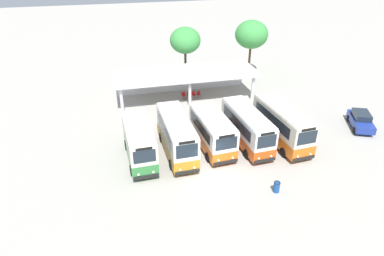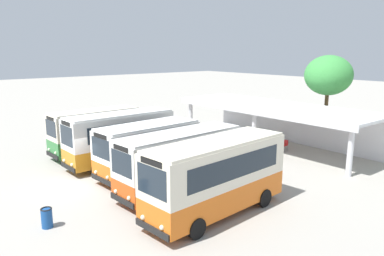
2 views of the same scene
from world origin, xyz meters
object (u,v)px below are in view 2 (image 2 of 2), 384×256
Objects in this scene: city_bus_fourth_amber at (181,159)px; waiting_chair_end_by_column at (266,140)px; city_bus_second_in_row at (120,136)px; city_bus_nearest_orange at (95,130)px; waiting_chair_fourth_seat at (285,144)px; waiting_chair_middle_seat at (279,143)px; litter_bin_apron at (47,218)px; city_bus_middle_cream at (148,148)px; waiting_chair_second_from_end at (272,141)px; city_bus_fifth_blue at (216,174)px.

city_bus_fourth_amber reaches higher than waiting_chair_end_by_column.
city_bus_nearest_orange is at bearing -175.09° from city_bus_second_in_row.
city_bus_second_in_row reaches higher than waiting_chair_fourth_seat.
city_bus_nearest_orange is at bearing -123.12° from waiting_chair_middle_seat.
waiting_chair_end_by_column is 18.90m from litter_bin_apron.
city_bus_fourth_amber is at bearing -72.90° from waiting_chair_end_by_column.
waiting_chair_end_by_column and waiting_chair_fourth_seat have the same top height.
city_bus_nearest_orange is 9.99m from city_bus_fourth_amber.
city_bus_nearest_orange is at bearing -177.92° from city_bus_fourth_amber.
city_bus_middle_cream is 11.52m from waiting_chair_middle_seat.
litter_bin_apron is (2.60, -18.55, -0.07)m from waiting_chair_second_from_end.
city_bus_nearest_orange is 0.87× the size of city_bus_fifth_blue.
waiting_chair_end_by_column and waiting_chair_middle_seat have the same top height.
litter_bin_apron is (3.02, -7.19, -1.35)m from city_bus_middle_cream.
city_bus_nearest_orange is 7.85× the size of waiting_chair_end_by_column.
waiting_chair_second_from_end is at bearing 87.88° from city_bus_middle_cream.
city_bus_second_in_row is 1.13× the size of city_bus_middle_cream.
city_bus_nearest_orange is 13.54m from waiting_chair_end_by_column.
waiting_chair_second_from_end and waiting_chair_middle_seat have the same top height.
waiting_chair_end_by_column is at bearing 177.75° from waiting_chair_fourth_seat.
city_bus_middle_cream is 7.83× the size of waiting_chair_end_by_column.
city_bus_fourth_amber is at bearing 87.55° from litter_bin_apron.
waiting_chair_second_from_end and waiting_chair_fourth_seat have the same top height.
city_bus_fourth_amber is 11.83m from waiting_chair_second_from_end.
city_bus_fifth_blue is 13.83m from waiting_chair_end_by_column.
city_bus_second_in_row is at bearing 177.79° from city_bus_fifth_blue.
waiting_chair_middle_seat is (-5.62, 11.90, -1.44)m from city_bus_fifth_blue.
waiting_chair_fourth_seat is at bearing -0.10° from waiting_chair_second_from_end.
city_bus_second_in_row is at bearing -105.17° from waiting_chair_end_by_column.
waiting_chair_end_by_column is at bearing 61.36° from city_bus_nearest_orange.
city_bus_nearest_orange is 14.46m from waiting_chair_fourth_seat.
waiting_chair_end_by_column is (3.13, 11.54, -1.41)m from city_bus_second_in_row.
city_bus_fourth_amber is (6.66, 0.08, -0.09)m from city_bus_second_in_row.
city_bus_nearest_orange is 11.91m from litter_bin_apron.
waiting_chair_second_from_end is at bearing 179.90° from waiting_chair_fourth_seat.
city_bus_fifth_blue is 9.07× the size of waiting_chair_second_from_end.
city_bus_second_in_row is (3.33, 0.29, 0.09)m from city_bus_nearest_orange.
city_bus_nearest_orange is 7.50× the size of litter_bin_apron.
waiting_chair_second_from_end is at bearing 97.98° from litter_bin_apron.
waiting_chair_middle_seat is 18.70m from litter_bin_apron.
city_bus_fourth_amber is 12.07m from waiting_chair_end_by_column.
city_bus_fourth_amber is 8.95× the size of waiting_chair_second_from_end.
city_bus_middle_cream is at bearing 179.43° from city_bus_fourth_amber.
city_bus_nearest_orange is 7.85× the size of waiting_chair_fourth_seat.
city_bus_fifth_blue is at bearing -4.26° from city_bus_middle_cream.
city_bus_middle_cream reaches higher than waiting_chair_second_from_end.
city_bus_second_in_row is 12.40m from waiting_chair_middle_seat.
litter_bin_apron is (6.35, -7.08, -1.48)m from city_bus_second_in_row.
city_bus_nearest_orange is 13.31m from city_bus_fifth_blue.
city_bus_fifth_blue is at bearing -62.26° from waiting_chair_second_from_end.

